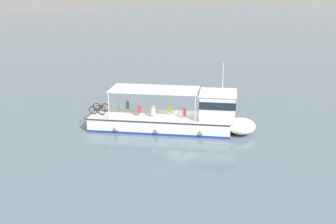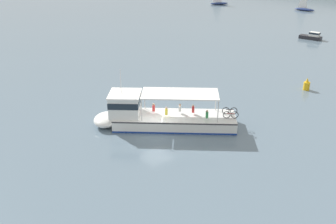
# 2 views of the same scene
# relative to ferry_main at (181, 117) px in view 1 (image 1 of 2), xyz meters

# --- Properties ---
(ground_plane) EXTENTS (400.00, 400.00, 0.00)m
(ground_plane) POSITION_rel_ferry_main_xyz_m (0.91, -0.87, -1.02)
(ground_plane) COLOR slate
(ferry_main) EXTENTS (10.72, 11.59, 5.32)m
(ferry_main) POSITION_rel_ferry_main_xyz_m (0.00, 0.00, 0.00)
(ferry_main) COLOR white
(ferry_main) RESTS_ON ground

